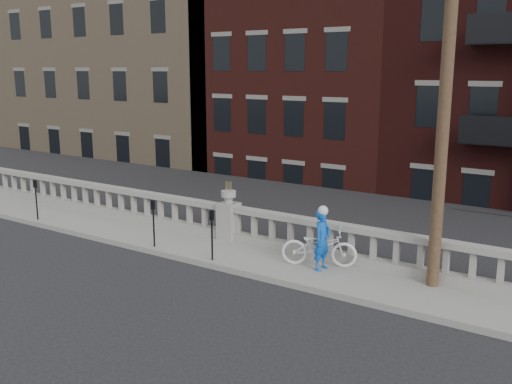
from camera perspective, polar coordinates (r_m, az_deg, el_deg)
ground at (r=14.39m, az=-12.20°, el=-8.98°), size 120.00×120.00×0.00m
sidewalk at (r=16.45m, az=-4.69°, el=-5.73°), size 32.00×2.20×0.15m
balustrade at (r=17.01m, az=-2.73°, el=-3.11°), size 28.00×0.34×1.03m
planter_pedestal at (r=16.96m, az=-2.74°, el=-2.49°), size 0.55×0.55×1.76m
lower_level at (r=33.65m, az=17.91°, el=7.38°), size 80.00×44.00×20.80m
utility_pole at (r=13.31m, az=18.60°, el=12.04°), size 1.60×0.28×10.00m
parking_meter_b at (r=20.43m, az=-21.15°, el=-0.30°), size 0.10×0.09×1.36m
parking_meter_c at (r=16.42m, az=-10.22°, el=-2.57°), size 0.10×0.09×1.36m
parking_meter_d at (r=15.08m, az=-4.44°, el=-3.74°), size 0.10×0.09×1.36m
bicycle at (r=14.81m, az=6.34°, el=-5.44°), size 2.05×1.39×1.02m
cyclist at (r=14.46m, az=6.65°, el=-4.78°), size 0.43×0.60×1.55m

